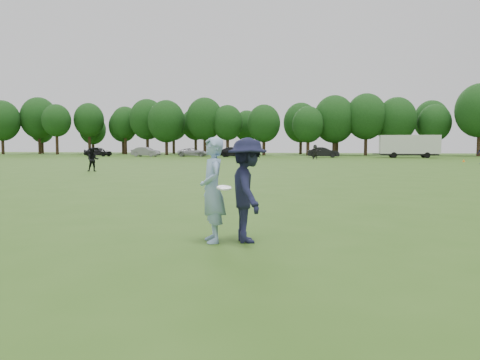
{
  "coord_description": "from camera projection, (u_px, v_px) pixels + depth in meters",
  "views": [
    {
      "loc": [
        2.02,
        -9.02,
        1.83
      ],
      "look_at": [
        0.2,
        0.53,
        1.1
      ],
      "focal_mm": 35.0,
      "sensor_mm": 36.0,
      "label": 1
    }
  ],
  "objects": [
    {
      "name": "car_d",
      "position": [
        235.0,
        152.0,
        70.52
      ],
      "size": [
        5.22,
        2.29,
        1.49
      ],
      "primitive_type": "imported",
      "rotation": [
        0.0,
        0.0,
        1.53
      ],
      "color": "black",
      "rests_on": "ground"
    },
    {
      "name": "car_a",
      "position": [
        98.0,
        152.0,
        74.7
      ],
      "size": [
        4.66,
        2.29,
        1.53
      ],
      "primitive_type": "imported",
      "rotation": [
        0.0,
        0.0,
        1.46
      ],
      "color": "black",
      "rests_on": "ground"
    },
    {
      "name": "ground",
      "position": [
        225.0,
        237.0,
        9.35
      ],
      "size": [
        200.0,
        200.0,
        0.0
      ],
      "primitive_type": "plane",
      "color": "#325818",
      "rests_on": "ground"
    },
    {
      "name": "defender",
      "position": [
        247.0,
        190.0,
        8.77
      ],
      "size": [
        1.13,
        1.45,
        1.97
      ],
      "primitive_type": "imported",
      "rotation": [
        0.0,
        0.0,
        1.93
      ],
      "color": "#181935",
      "rests_on": "ground"
    },
    {
      "name": "cargo_trailer",
      "position": [
        409.0,
        145.0,
        65.89
      ],
      "size": [
        9.0,
        2.75,
        3.2
      ],
      "color": "white",
      "rests_on": "ground"
    },
    {
      "name": "car_b",
      "position": [
        146.0,
        152.0,
        72.59
      ],
      "size": [
        4.64,
        2.09,
        1.48
      ],
      "primitive_type": "imported",
      "rotation": [
        0.0,
        0.0,
        1.45
      ],
      "color": "gray",
      "rests_on": "ground"
    },
    {
      "name": "thrower",
      "position": [
        213.0,
        190.0,
        8.77
      ],
      "size": [
        0.74,
        0.85,
        1.97
      ],
      "primitive_type": "imported",
      "rotation": [
        0.0,
        0.0,
        -1.13
      ],
      "color": "#8FB0DD",
      "rests_on": "ground"
    },
    {
      "name": "car_f",
      "position": [
        323.0,
        152.0,
        67.44
      ],
      "size": [
        4.62,
        1.84,
        1.5
      ],
      "primitive_type": "imported",
      "rotation": [
        0.0,
        0.0,
        1.63
      ],
      "color": "black",
      "rests_on": "ground"
    },
    {
      "name": "player_far_a",
      "position": [
        93.0,
        160.0,
        32.09
      ],
      "size": [
        0.98,
        0.89,
        1.63
      ],
      "primitive_type": "imported",
      "rotation": [
        0.0,
        0.0,
        0.43
      ],
      "color": "black",
      "rests_on": "ground"
    },
    {
      "name": "car_c",
      "position": [
        193.0,
        152.0,
        73.02
      ],
      "size": [
        5.05,
        2.78,
        1.34
      ],
      "primitive_type": "imported",
      "rotation": [
        0.0,
        0.0,
        1.69
      ],
      "color": "#A9A9AE",
      "rests_on": "ground"
    },
    {
      "name": "disc_in_play",
      "position": [
        224.0,
        188.0,
        8.46
      ],
      "size": [
        0.28,
        0.28,
        0.09
      ],
      "color": "white",
      "rests_on": "ground"
    },
    {
      "name": "treeline",
      "position": [
        334.0,
        120.0,
        83.68
      ],
      "size": [
        130.35,
        18.39,
        11.74
      ],
      "color": "#332114",
      "rests_on": "ground"
    },
    {
      "name": "player_far_d",
      "position": [
        315.0,
        152.0,
        59.85
      ],
      "size": [
        1.78,
        0.7,
        1.87
      ],
      "primitive_type": "imported",
      "rotation": [
        0.0,
        0.0,
        -0.09
      ],
      "color": "#292929",
      "rests_on": "ground"
    },
    {
      "name": "field_cone",
      "position": [
        464.0,
        161.0,
        50.06
      ],
      "size": [
        0.28,
        0.28,
        0.3
      ],
      "primitive_type": "cone",
      "color": "orange",
      "rests_on": "ground"
    }
  ]
}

